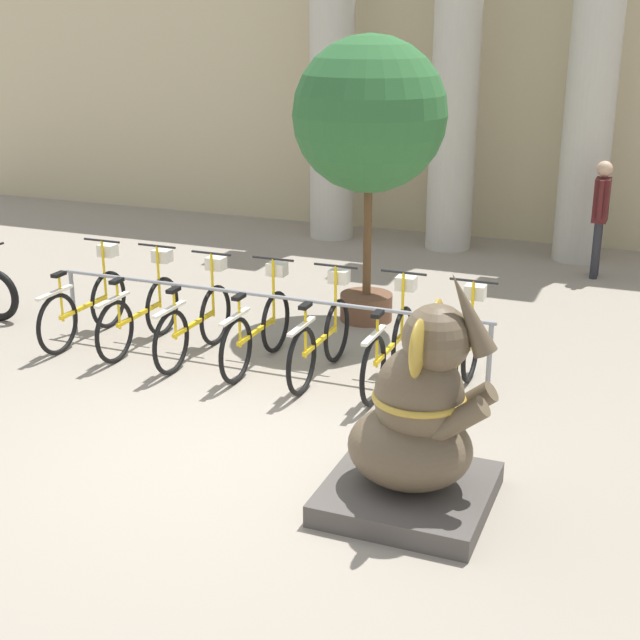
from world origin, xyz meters
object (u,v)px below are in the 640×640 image
bicycle_4 (321,338)px  bicycle_6 (461,357)px  potted_tree (369,119)px  bicycle_3 (258,328)px  person_pedestrian (601,209)px  bicycle_1 (141,312)px  bicycle_5 (390,346)px  bicycle_0 (85,305)px  elephant_statue (417,429)px  bicycle_2 (196,321)px

bicycle_4 → bicycle_6: size_ratio=1.00×
bicycle_6 → potted_tree: bearing=130.6°
bicycle_3 → person_pedestrian: size_ratio=0.99×
potted_tree → bicycle_3: bearing=-107.0°
bicycle_1 → person_pedestrian: size_ratio=0.99×
bicycle_5 → person_pedestrian: (1.51, 4.85, 0.57)m
bicycle_3 → potted_tree: (0.57, 1.85, 2.00)m
bicycle_0 → bicycle_4: 2.91m
bicycle_4 → elephant_statue: size_ratio=0.87×
bicycle_2 → potted_tree: 3.04m
bicycle_3 → bicycle_6: 2.18m
bicycle_0 → bicycle_3: bearing=-0.0°
bicycle_4 → bicycle_2: bearing=-179.3°
bicycle_2 → bicycle_6: (2.91, 0.01, 0.00)m
bicycle_5 → bicycle_6: same height
bicycle_6 → potted_tree: potted_tree is taller
bicycle_1 → bicycle_2: size_ratio=1.00×
bicycle_5 → elephant_statue: elephant_statue is taller
bicycle_2 → person_pedestrian: bearing=53.0°
bicycle_1 → bicycle_2: bearing=-4.5°
potted_tree → elephant_statue: bearing=-66.0°
bicycle_0 → bicycle_6: 4.36m
bicycle_0 → elephant_statue: elephant_statue is taller
bicycle_6 → person_pedestrian: (0.78, 4.89, 0.57)m
bicycle_2 → bicycle_5: bearing=1.1°
bicycle_4 → bicycle_5: (0.73, 0.02, 0.00)m
bicycle_1 → bicycle_6: 3.63m
bicycle_1 → potted_tree: potted_tree is taller
bicycle_5 → elephant_statue: bearing=-67.5°
potted_tree → bicycle_2: bearing=-124.4°
elephant_statue → person_pedestrian: bearing=85.0°
bicycle_1 → bicycle_3: (1.45, -0.02, 0.00)m
elephant_statue → bicycle_1: bearing=150.2°
bicycle_1 → bicycle_5: same height
bicycle_2 → elephant_statue: 3.74m
bicycle_6 → elephant_statue: bearing=-85.5°
bicycle_2 → bicycle_3: (0.73, 0.04, 0.00)m
bicycle_1 → bicycle_5: size_ratio=1.00×
bicycle_0 → bicycle_2: 1.45m
bicycle_0 → bicycle_3: same height
bicycle_5 → potted_tree: (-0.89, 1.85, 2.00)m
bicycle_4 → bicycle_5: size_ratio=1.00×
bicycle_3 → elephant_statue: (2.35, -2.15, 0.22)m
bicycle_0 → bicycle_4: size_ratio=1.00×
bicycle_6 → person_pedestrian: bearing=80.9°
bicycle_2 → bicycle_4: same height
bicycle_5 → person_pedestrian: bearing=72.7°
bicycle_2 → bicycle_3: same height
bicycle_2 → bicycle_6: same height
elephant_statue → person_pedestrian: size_ratio=1.15×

